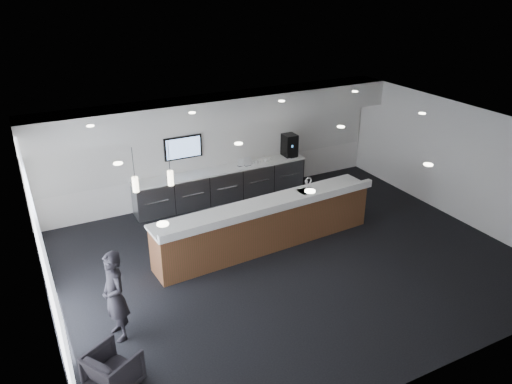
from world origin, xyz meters
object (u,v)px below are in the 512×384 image
service_counter (267,224)px  coffee_machine (289,145)px  armchair (113,369)px  lounge_guest (115,296)px

service_counter → coffee_machine: size_ratio=8.55×
armchair → lounge_guest: 1.30m
armchair → service_counter: bearing=-86.5°
coffee_machine → armchair: size_ratio=0.90×
service_counter → armchair: (-4.20, -2.73, -0.24)m
service_counter → armchair: bearing=-150.4°
coffee_machine → lounge_guest: bearing=-143.0°
coffee_machine → lounge_guest: (-6.18, -4.46, -0.42)m
coffee_machine → armchair: (-6.52, -5.61, -0.94)m
coffee_machine → armchair: coffee_machine is taller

